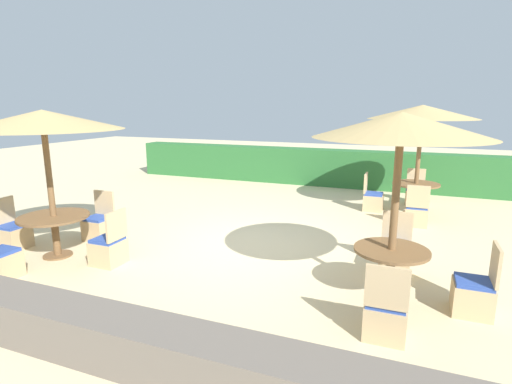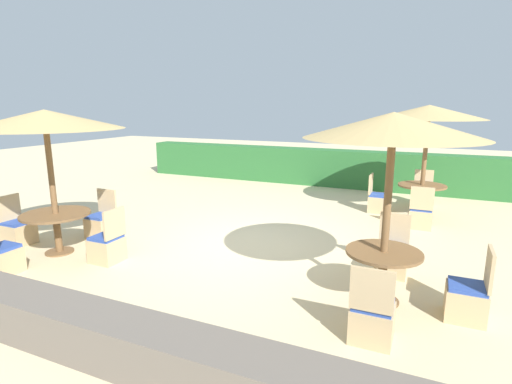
% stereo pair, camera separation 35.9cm
% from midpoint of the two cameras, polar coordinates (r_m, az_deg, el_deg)
% --- Properties ---
extents(ground_plane, '(40.00, 40.00, 0.00)m').
position_cam_midpoint_polar(ground_plane, '(7.60, -3.02, -7.56)').
color(ground_plane, beige).
extents(hedge_row, '(13.00, 0.70, 1.17)m').
position_cam_midpoint_polar(hedge_row, '(13.22, 8.12, 3.56)').
color(hedge_row, '#2D6B33').
rests_on(hedge_row, ground_plane).
extents(stone_border, '(10.00, 0.56, 0.51)m').
position_cam_midpoint_polar(stone_border, '(4.72, -22.84, -18.47)').
color(stone_border, '#6B6056').
rests_on(stone_border, ground_plane).
extents(parasol_front_left, '(2.56, 2.56, 2.51)m').
position_cam_midpoint_polar(parasol_front_left, '(7.53, -29.41, 8.90)').
color(parasol_front_left, brown).
rests_on(parasol_front_left, ground_plane).
extents(round_table_front_left, '(1.16, 1.16, 0.73)m').
position_cam_midpoint_polar(round_table_front_left, '(7.79, -28.04, -4.01)').
color(round_table_front_left, brown).
rests_on(round_table_front_left, ground_plane).
extents(patio_chair_front_left_east, '(0.46, 0.46, 0.93)m').
position_cam_midpoint_polar(patio_chair_front_left_east, '(7.14, -21.64, -7.58)').
color(patio_chair_front_left_east, tan).
rests_on(patio_chair_front_left_east, ground_plane).
extents(patio_chair_front_left_north, '(0.46, 0.46, 0.93)m').
position_cam_midpoint_polar(patio_chair_front_left_north, '(8.50, -22.64, -4.50)').
color(patio_chair_front_left_north, tan).
rests_on(patio_chair_front_left_north, ground_plane).
extents(patio_chair_front_left_west, '(0.46, 0.46, 0.93)m').
position_cam_midpoint_polar(patio_chair_front_left_west, '(8.71, -32.42, -5.12)').
color(patio_chair_front_left_west, tan).
rests_on(patio_chair_front_left_west, ground_plane).
extents(parasol_back_right, '(2.46, 2.46, 2.58)m').
position_cam_midpoint_polar(parasol_back_right, '(10.03, 21.73, 10.50)').
color(parasol_back_right, brown).
rests_on(parasol_back_right, ground_plane).
extents(round_table_back_right, '(1.08, 1.08, 0.75)m').
position_cam_midpoint_polar(round_table_back_right, '(10.23, 20.91, 0.31)').
color(round_table_back_right, brown).
rests_on(round_table_back_right, ground_plane).
extents(patio_chair_back_right_west, '(0.46, 0.46, 0.93)m').
position_cam_midpoint_polar(patio_chair_back_right_west, '(10.29, 15.37, -1.13)').
color(patio_chair_back_right_west, tan).
rests_on(patio_chair_back_right_west, ground_plane).
extents(patio_chair_back_right_north, '(0.46, 0.46, 0.93)m').
position_cam_midpoint_polar(patio_chair_back_right_north, '(11.26, 20.89, -0.36)').
color(patio_chair_back_right_north, tan).
rests_on(patio_chair_back_right_north, ground_plane).
extents(patio_chair_back_right_south, '(0.46, 0.46, 0.93)m').
position_cam_midpoint_polar(patio_chair_back_right_south, '(9.30, 20.91, -2.95)').
color(patio_chair_back_right_south, tan).
rests_on(patio_chair_back_right_south, ground_plane).
extents(parasol_front_right, '(2.21, 2.21, 2.51)m').
position_cam_midpoint_polar(parasol_front_right, '(5.27, 18.19, 8.91)').
color(parasol_front_right, brown).
rests_on(parasol_front_right, ground_plane).
extents(round_table_front_right, '(0.98, 0.98, 0.72)m').
position_cam_midpoint_polar(round_table_front_right, '(5.64, 16.96, -9.41)').
color(round_table_front_right, brown).
rests_on(round_table_front_right, ground_plane).
extents(patio_chair_front_right_north, '(0.46, 0.46, 0.93)m').
position_cam_midpoint_polar(patio_chair_front_right_north, '(6.69, 17.76, -8.63)').
color(patio_chair_front_right_north, tan).
rests_on(patio_chair_front_right_north, ground_plane).
extents(patio_chair_front_right_east, '(0.46, 0.46, 0.93)m').
position_cam_midpoint_polar(patio_chair_front_right_east, '(5.78, 27.11, -12.88)').
color(patio_chair_front_right_east, tan).
rests_on(patio_chair_front_right_east, ground_plane).
extents(patio_chair_front_right_south, '(0.46, 0.46, 0.93)m').
position_cam_midpoint_polar(patio_chair_front_right_south, '(4.89, 15.93, -16.65)').
color(patio_chair_front_right_south, tan).
rests_on(patio_chair_front_right_south, ground_plane).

